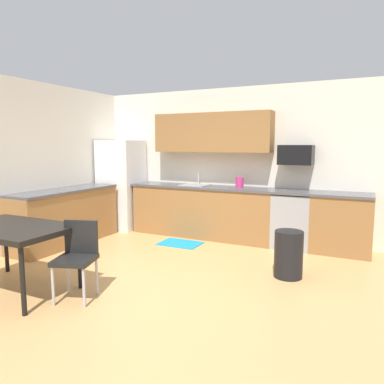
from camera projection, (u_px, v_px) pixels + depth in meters
The scene contains 19 objects.
ground_plane at pixel (157, 281), 4.52m from camera, with size 12.00×12.00×0.00m, color tan.
wall_back at pixel (231, 163), 6.71m from camera, with size 5.80×0.10×2.70m, color silver.
wall_left at pixel (6, 167), 5.51m from camera, with size 0.10×5.80×2.70m, color silver.
cabinet_run_back at pixel (203, 212), 6.70m from camera, with size 2.66×0.60×0.90m, color olive.
cabinet_run_back_right at pixel (341, 224), 5.66m from camera, with size 0.89×0.60×0.90m, color olive.
cabinet_run_left at pixel (65, 218), 6.18m from camera, with size 0.60×2.00×0.90m, color olive.
countertop_back at pixel (224, 188), 6.45m from camera, with size 4.80×0.64×0.04m, color #4C4C51.
countertop_left at pixel (64, 190), 6.12m from camera, with size 0.64×2.00×0.04m, color #4C4C51.
upper_cabinets_back at pixel (212, 133), 6.57m from camera, with size 2.20×0.34×0.70m, color olive.
refrigerator at pixel (122, 185), 7.34m from camera, with size 0.76×0.70×1.77m, color white.
oven_range at pixel (293, 220), 5.98m from camera, with size 0.60×0.60×0.91m.
microwave at pixel (296, 155), 5.94m from camera, with size 0.54×0.36×0.32m, color black.
sink_basin at pixel (194, 188), 6.72m from camera, with size 0.48×0.40×0.14m, color #A5A8AD.
sink_faucet at pixel (198, 179), 6.86m from camera, with size 0.02×0.02×0.24m, color #B2B5BA.
dining_table at pixel (11, 231), 4.15m from camera, with size 1.40×0.90×0.77m.
chair_near_table at pixel (77, 253), 3.98m from camera, with size 0.51×0.51×0.85m.
trash_bin at pixel (289, 254), 4.63m from camera, with size 0.36×0.36×0.60m, color black.
floor_mat at pixel (180, 243), 6.23m from camera, with size 0.70×0.50×0.01m, color #198CBF.
kettle at pixel (240, 183), 6.37m from camera, with size 0.14×0.14×0.20m, color #CC3372.
Camera 1 is at (2.31, -3.70, 1.68)m, focal length 34.07 mm.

